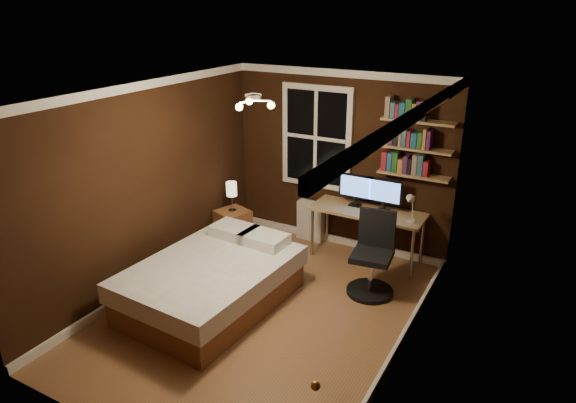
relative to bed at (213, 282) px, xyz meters
The scene contains 24 objects.
floor 0.68m from the bed, 12.75° to the left, with size 4.20×4.20×0.00m, color brown.
wall_back 2.51m from the bed, 75.06° to the left, with size 3.20×0.04×2.50m, color black.
wall_left 1.40m from the bed, behind, with size 0.04×4.20×2.50m, color black.
wall_right 2.40m from the bed, ahead, with size 0.04×4.20×2.50m, color black.
ceiling 2.30m from the bed, 12.75° to the left, with size 3.20×4.20×0.02m, color white.
window 2.55m from the bed, 83.61° to the left, with size 1.06×0.06×1.46m, color white.
door 2.71m from the bed, 32.91° to the right, with size 0.03×0.82×2.05m, color black, non-canonical shape.
door_knob 2.84m from the bed, 38.63° to the right, with size 0.06×0.06×0.06m, color #C88937.
ceiling_fixture 2.19m from the bed, ahead, with size 0.44×0.44×0.18m, color beige, non-canonical shape.
bookshelf_lower 2.87m from the bed, 51.60° to the left, with size 0.92×0.22×0.03m, color #9E784C.
books_row_lower 2.91m from the bed, 51.60° to the left, with size 0.54×0.16×0.23m, color maroon, non-canonical shape.
bookshelf_middle 3.00m from the bed, 51.60° to the left, with size 0.92×0.22×0.03m, color #9E784C.
books_row_middle 3.06m from the bed, 51.60° to the left, with size 0.60×0.16×0.23m, color #1A5578, non-canonical shape.
bookshelf_upper 3.17m from the bed, 51.60° to the left, with size 0.92×0.22×0.03m, color #9E784C.
books_row_upper 3.24m from the bed, 51.60° to the left, with size 0.48×0.16×0.23m, color #245424, non-canonical shape.
bed is the anchor object (origin of this frame).
nightstand 1.60m from the bed, 116.06° to the left, with size 0.42×0.42×0.52m, color brown.
bedside_lamp 1.66m from the bed, 116.06° to the left, with size 0.15×0.15×0.43m, color white, non-canonical shape.
radiator 2.14m from the bed, 84.23° to the left, with size 0.40×0.14×0.60m, color silver.
desk 2.28m from the bed, 59.03° to the left, with size 1.52×0.57×0.72m.
monitor_left 2.31m from the bed, 64.88° to the left, with size 0.48×0.12×0.45m, color black, non-canonical shape.
monitor_right 2.50m from the bed, 56.19° to the left, with size 0.48×0.12×0.45m, color black, non-canonical shape.
desk_lamp 2.58m from the bed, 44.71° to the left, with size 0.14×0.32×0.44m, color silver, non-canonical shape.
office_chair 1.92m from the bed, 37.23° to the left, with size 0.57×0.57×1.03m.
Camera 1 is at (2.68, -4.27, 3.33)m, focal length 32.00 mm.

